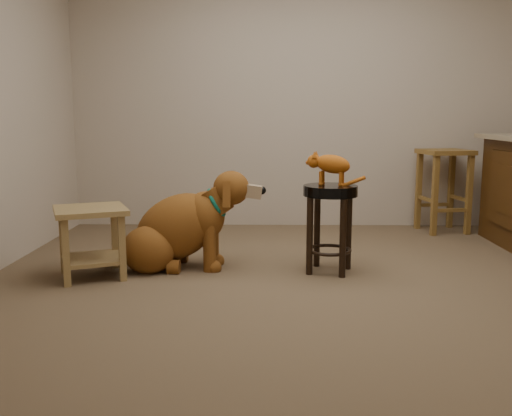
{
  "coord_description": "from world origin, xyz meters",
  "views": [
    {
      "loc": [
        -0.33,
        -3.71,
        1.1
      ],
      "look_at": [
        -0.41,
        0.29,
        0.45
      ],
      "focal_mm": 40.0,
      "sensor_mm": 36.0,
      "label": 1
    }
  ],
  "objects_px": {
    "side_table": "(91,231)",
    "tabby_kitten": "(330,165)",
    "wood_stool": "(443,189)",
    "padded_stool": "(330,211)",
    "golden_retriever": "(179,229)"
  },
  "relations": [
    {
      "from": "side_table",
      "to": "tabby_kitten",
      "type": "relative_size",
      "value": 1.45
    },
    {
      "from": "wood_stool",
      "to": "side_table",
      "type": "height_order",
      "value": "wood_stool"
    },
    {
      "from": "wood_stool",
      "to": "side_table",
      "type": "bearing_deg",
      "value": -150.72
    },
    {
      "from": "side_table",
      "to": "padded_stool",
      "type": "bearing_deg",
      "value": 5.57
    },
    {
      "from": "golden_retriever",
      "to": "wood_stool",
      "type": "bearing_deg",
      "value": 32.19
    },
    {
      "from": "padded_stool",
      "to": "wood_stool",
      "type": "bearing_deg",
      "value": 49.6
    },
    {
      "from": "padded_stool",
      "to": "side_table",
      "type": "distance_m",
      "value": 1.66
    },
    {
      "from": "side_table",
      "to": "golden_retriever",
      "type": "height_order",
      "value": "golden_retriever"
    },
    {
      "from": "wood_stool",
      "to": "golden_retriever",
      "type": "bearing_deg",
      "value": -149.66
    },
    {
      "from": "wood_stool",
      "to": "tabby_kitten",
      "type": "xyz_separation_m",
      "value": [
        -1.25,
        -1.45,
        0.35
      ]
    },
    {
      "from": "padded_stool",
      "to": "golden_retriever",
      "type": "relative_size",
      "value": 0.51
    },
    {
      "from": "golden_retriever",
      "to": "padded_stool",
      "type": "bearing_deg",
      "value": -3.25
    },
    {
      "from": "wood_stool",
      "to": "side_table",
      "type": "distance_m",
      "value": 3.3
    },
    {
      "from": "padded_stool",
      "to": "golden_retriever",
      "type": "distance_m",
      "value": 1.1
    },
    {
      "from": "tabby_kitten",
      "to": "wood_stool",
      "type": "bearing_deg",
      "value": 66.93
    }
  ]
}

